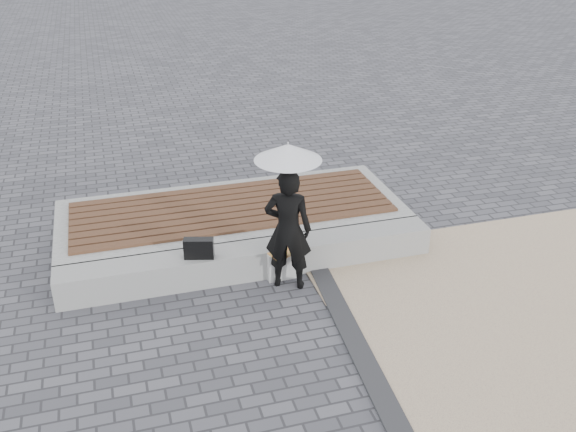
{
  "coord_description": "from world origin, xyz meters",
  "views": [
    {
      "loc": [
        -1.63,
        -5.69,
        4.62
      ],
      "look_at": [
        0.39,
        1.18,
        1.0
      ],
      "focal_mm": 40.73,
      "sensor_mm": 36.0,
      "label": 1
    }
  ],
  "objects_px": {
    "woman": "(288,229)",
    "canvas_tote": "(281,265)",
    "parasol": "(288,152)",
    "handbag": "(199,248)",
    "seating_ledge": "(251,260)"
  },
  "relations": [
    {
      "from": "seating_ledge",
      "to": "handbag",
      "type": "distance_m",
      "value": 0.77
    },
    {
      "from": "parasol",
      "to": "canvas_tote",
      "type": "distance_m",
      "value": 1.66
    },
    {
      "from": "parasol",
      "to": "canvas_tote",
      "type": "xyz_separation_m",
      "value": [
        -0.04,
        0.18,
        -1.64
      ]
    },
    {
      "from": "canvas_tote",
      "to": "woman",
      "type": "bearing_deg",
      "value": -81.16
    },
    {
      "from": "parasol",
      "to": "woman",
      "type": "bearing_deg",
      "value": 0.0
    },
    {
      "from": "woman",
      "to": "parasol",
      "type": "bearing_deg",
      "value": -0.0
    },
    {
      "from": "woman",
      "to": "parasol",
      "type": "relative_size",
      "value": 1.57
    },
    {
      "from": "handbag",
      "to": "canvas_tote",
      "type": "bearing_deg",
      "value": 7.12
    },
    {
      "from": "handbag",
      "to": "canvas_tote",
      "type": "relative_size",
      "value": 0.96
    },
    {
      "from": "canvas_tote",
      "to": "parasol",
      "type": "bearing_deg",
      "value": -81.16
    },
    {
      "from": "seating_ledge",
      "to": "canvas_tote",
      "type": "distance_m",
      "value": 0.41
    },
    {
      "from": "seating_ledge",
      "to": "handbag",
      "type": "relative_size",
      "value": 13.28
    },
    {
      "from": "seating_ledge",
      "to": "woman",
      "type": "bearing_deg",
      "value": -47.14
    },
    {
      "from": "woman",
      "to": "canvas_tote",
      "type": "bearing_deg",
      "value": -53.68
    },
    {
      "from": "parasol",
      "to": "canvas_tote",
      "type": "height_order",
      "value": "parasol"
    }
  ]
}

